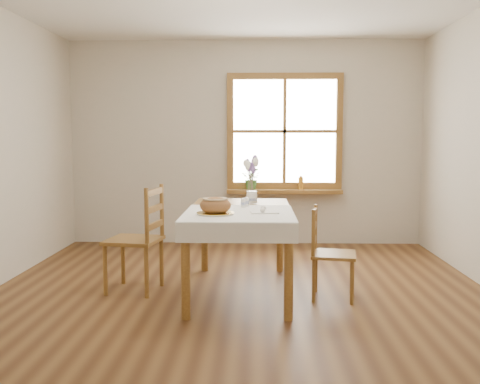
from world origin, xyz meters
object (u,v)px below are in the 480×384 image
(chair_left, at_px, (134,238))
(chair_right, at_px, (334,253))
(bread_plate, at_px, (215,213))
(dining_table, at_px, (240,218))
(flower_vase, at_px, (252,198))

(chair_left, height_order, chair_right, chair_left)
(bread_plate, bearing_deg, dining_table, 65.53)
(chair_right, height_order, bread_plate, chair_right)
(dining_table, distance_m, chair_right, 0.87)
(dining_table, bearing_deg, flower_vase, 74.67)
(chair_left, xyz_separation_m, bread_plate, (0.77, -0.41, 0.29))
(dining_table, height_order, chair_right, chair_right)
(dining_table, xyz_separation_m, chair_right, (0.81, -0.17, -0.27))
(dining_table, height_order, flower_vase, flower_vase)
(chair_left, distance_m, chair_right, 1.77)
(dining_table, bearing_deg, chair_right, -11.79)
(dining_table, relative_size, bread_plate, 5.41)
(chair_left, xyz_separation_m, flower_vase, (1.06, 0.37, 0.33))
(chair_left, xyz_separation_m, chair_right, (1.76, -0.17, -0.08))
(bread_plate, distance_m, flower_vase, 0.83)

